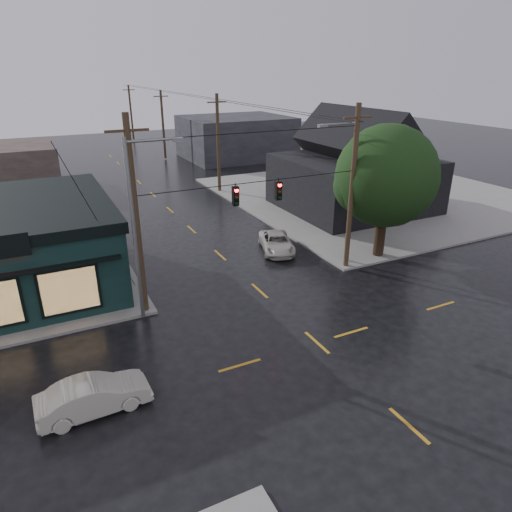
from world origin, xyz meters
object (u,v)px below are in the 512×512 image
utility_pole_ne (345,267)px  sedan_cream (94,396)px  suv_silver (277,243)px  utility_pole_nw (146,312)px  corner_tree (386,176)px

utility_pole_ne → sedan_cream: bearing=-158.1°
sedan_cream → utility_pole_ne: bearing=-70.4°
sedan_cream → suv_silver: sedan_cream is taller
utility_pole_nw → suv_silver: bearing=23.4°
utility_pole_nw → suv_silver: 11.32m
corner_tree → utility_pole_ne: bearing=-170.7°
corner_tree → utility_pole_nw: 17.00m
corner_tree → sedan_cream: corner_tree is taller
sedan_cream → utility_pole_nw: bearing=-30.3°
utility_pole_ne → sedan_cream: 17.83m
utility_pole_nw → utility_pole_ne: same height
corner_tree → utility_pole_nw: (-16.07, -0.50, -5.54)m
corner_tree → suv_silver: (-5.70, 3.99, -4.92)m
utility_pole_ne → suv_silver: (-2.63, 4.49, 0.62)m
corner_tree → utility_pole_nw: corner_tree is taller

